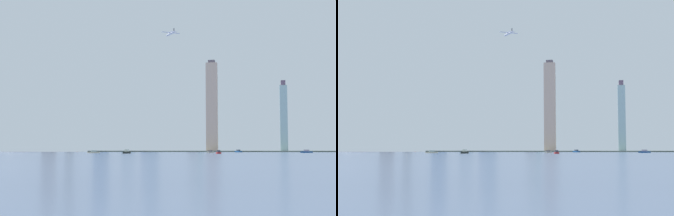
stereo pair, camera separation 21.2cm
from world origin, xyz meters
TOP-DOWN VIEW (x-y plane):
  - ground_plane at (0.00, 0.00)m, footprint 6000.00×6000.00m
  - waterfront_pier at (0.00, 510.08)m, footprint 709.25×70.36m
  - observation_tower at (-223.78, 504.48)m, footprint 44.75×44.75m
  - stadium_dome at (-340.04, 505.47)m, footprint 85.55×85.55m
  - skyscraper_0 at (-102.76, 518.84)m, footprint 21.65×26.28m
  - skyscraper_1 at (205.85, 513.45)m, footprint 14.00×25.62m
  - skyscraper_2 at (-268.56, 504.66)m, footprint 26.86×12.67m
  - skyscraper_3 at (21.60, 578.27)m, footprint 21.03×16.49m
  - skyscraper_4 at (26.99, 613.15)m, footprint 22.46×27.90m
  - skyscraper_5 at (-55.05, 529.96)m, footprint 23.55×25.08m
  - skyscraper_6 at (-162.40, 524.66)m, footprint 25.45×26.97m
  - skyscraper_7 at (-88.47, 599.02)m, footprint 12.90×14.05m
  - skyscraper_8 at (68.43, 610.53)m, footprint 21.17×26.77m
  - skyscraper_9 at (69.34, 504.85)m, footprint 21.82×15.11m
  - boat_0 at (118.70, 117.03)m, footprint 7.99×18.41m
  - boat_1 at (230.75, 291.47)m, footprint 17.88×8.49m
  - boat_2 at (126.18, 390.64)m, footprint 12.92×15.19m
  - boat_3 at (5.84, 122.00)m, footprint 6.06×16.20m
  - boat_4 at (-56.93, 179.94)m, footprint 17.28×12.03m
  - boat_5 at (93.91, 250.37)m, footprint 9.53×16.80m
  - channel_buoy_0 at (-141.83, 336.98)m, footprint 1.22×1.22m
  - airplane at (4.34, 416.16)m, footprint 31.57×30.52m

SIDE VIEW (x-z plane):
  - ground_plane at x=0.00m, z-range 0.00..0.00m
  - channel_buoy_0 at x=-141.83m, z-range 0.00..1.57m
  - waterfront_pier at x=0.00m, z-range 0.00..2.26m
  - boat_5 at x=93.91m, z-range -3.28..5.87m
  - boat_4 at x=-56.93m, z-range -0.52..3.16m
  - boat_0 at x=118.70m, z-range -3.77..6.79m
  - boat_2 at x=126.18m, z-range -0.61..3.97m
  - boat_1 at x=230.75m, z-range -0.66..4.02m
  - boat_3 at x=5.84m, z-range -0.70..4.40m
  - stadium_dome at x=-340.04m, z-range -13.09..30.49m
  - skyscraper_8 at x=68.43m, z-range -3.29..51.15m
  - skyscraper_0 at x=-102.76m, z-range 0.00..72.45m
  - skyscraper_3 at x=21.60m, z-range 0.00..74.36m
  - skyscraper_7 at x=-88.47m, z-range -2.98..88.45m
  - skyscraper_4 at x=26.99m, z-range -1.49..117.03m
  - skyscraper_1 at x=205.85m, z-range -3.09..133.48m
  - skyscraper_2 at x=-268.56m, z-range -1.44..143.36m
  - skyscraper_5 at x=-55.05m, z-range -13.14..156.03m
  - skyscraper_6 at x=-162.40m, z-range -14.09..168.76m
  - skyscraper_9 at x=69.34m, z-range -1.76..177.79m
  - observation_tower at x=-223.78m, z-range -9.01..314.93m
  - airplane at x=4.34m, z-range 211.22..220.01m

